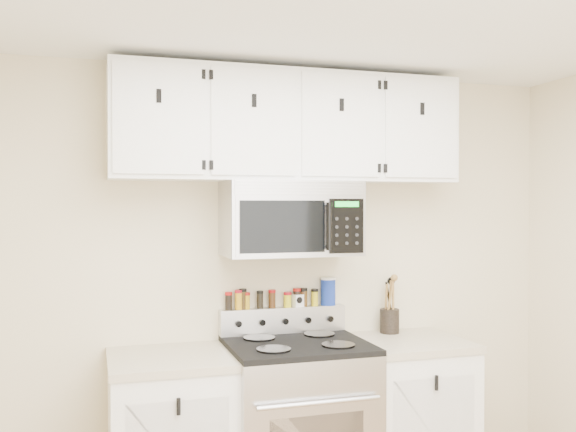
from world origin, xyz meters
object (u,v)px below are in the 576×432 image
object	(u,v)px
range	(298,426)
utensil_crock	(390,319)
salt_canister	(328,291)
microwave	(291,218)

from	to	relation	value
range	utensil_crock	size ratio (longest dim) A/B	3.21
range	salt_canister	world-z (taller)	salt_canister
range	microwave	world-z (taller)	microwave
microwave	salt_canister	bearing A→B (deg)	28.66
microwave	salt_canister	distance (m)	0.55
microwave	utensil_crock	size ratio (longest dim) A/B	2.22
microwave	salt_canister	world-z (taller)	microwave
utensil_crock	range	bearing A→B (deg)	-161.66
range	utensil_crock	xyz separation A→B (m)	(0.66, 0.22, 0.52)
range	microwave	bearing A→B (deg)	89.77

